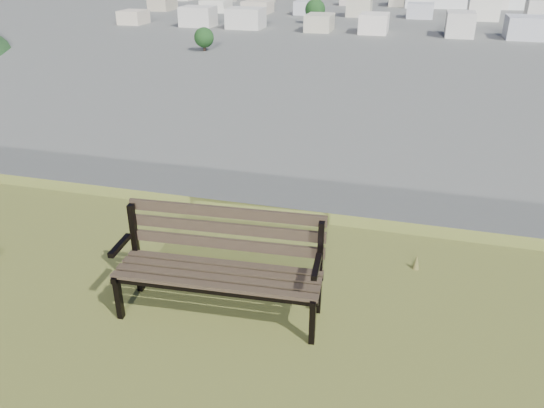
% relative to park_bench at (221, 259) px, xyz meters
% --- Properties ---
extents(park_bench, '(2.03, 0.77, 1.04)m').
position_rel_park_bench_xyz_m(park_bench, '(0.00, 0.00, 0.00)').
color(park_bench, '#3A2D21').
rests_on(park_bench, hilltop_mesa).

